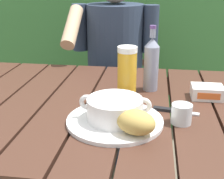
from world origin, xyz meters
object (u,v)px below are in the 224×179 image
object	(u,v)px
serving_plate	(115,121)
soup_bowl	(115,108)
chair_near_diner	(118,90)
table_knife	(171,110)
beer_glass	(127,70)
butter_tub	(207,92)
bread_roll	(136,122)
water_glass_small	(182,114)
beer_bottle	(151,63)
person_eating	(114,60)

from	to	relation	value
serving_plate	soup_bowl	world-z (taller)	soup_bowl
chair_near_diner	table_knife	world-z (taller)	chair_near_diner
table_knife	beer_glass	bearing A→B (deg)	136.88
table_knife	butter_tub	bearing A→B (deg)	46.19
bread_roll	soup_bowl	bearing A→B (deg)	130.60
beer_glass	butter_tub	size ratio (longest dim) A/B	1.59
water_glass_small	table_knife	xyz separation A→B (m)	(-0.03, 0.08, -0.03)
table_knife	beer_bottle	bearing A→B (deg)	110.36
butter_tub	beer_glass	bearing A→B (deg)	177.77
beer_glass	table_knife	distance (m)	0.24
soup_bowl	bread_roll	world-z (taller)	soup_bowl
person_eating	beer_glass	world-z (taller)	person_eating
serving_plate	soup_bowl	distance (m)	0.04
soup_bowl	bread_roll	size ratio (longest dim) A/B	1.63
chair_near_diner	water_glass_small	bearing A→B (deg)	-72.63
soup_bowl	water_glass_small	xyz separation A→B (m)	(0.20, 0.02, -0.02)
bread_roll	water_glass_small	xyz separation A→B (m)	(0.13, 0.11, -0.02)
beer_bottle	water_glass_small	world-z (taller)	beer_bottle
butter_tub	table_knife	xyz separation A→B (m)	(-0.14, -0.14, -0.02)
soup_bowl	beer_bottle	bearing A→B (deg)	71.53
beer_glass	table_knife	xyz separation A→B (m)	(0.16, -0.15, -0.09)
person_eating	water_glass_small	bearing A→B (deg)	-68.54
chair_near_diner	water_glass_small	size ratio (longest dim) A/B	15.02
bread_roll	table_knife	size ratio (longest dim) A/B	0.89
chair_near_diner	beer_glass	bearing A→B (deg)	-80.77
beer_glass	water_glass_small	xyz separation A→B (m)	(0.19, -0.23, -0.06)
beer_glass	chair_near_diner	bearing A→B (deg)	99.23
soup_bowl	water_glass_small	bearing A→B (deg)	7.01
water_glass_small	butter_tub	distance (m)	0.25
soup_bowl	serving_plate	bearing A→B (deg)	0.00
beer_glass	person_eating	bearing A→B (deg)	102.59
chair_near_diner	person_eating	xyz separation A→B (m)	(-0.00, -0.20, 0.26)
butter_tub	serving_plate	bearing A→B (deg)	-141.67
chair_near_diner	serving_plate	bearing A→B (deg)	-83.69
butter_tub	table_knife	distance (m)	0.20
bread_roll	table_knife	distance (m)	0.22
person_eating	bread_roll	xyz separation A→B (m)	(0.19, -0.92, 0.08)
chair_near_diner	water_glass_small	world-z (taller)	chair_near_diner
water_glass_small	table_knife	size ratio (longest dim) A/B	0.42
serving_plate	chair_near_diner	bearing A→B (deg)	96.31
soup_bowl	water_glass_small	world-z (taller)	soup_bowl
chair_near_diner	table_knife	xyz separation A→B (m)	(0.29, -0.93, 0.30)
beer_bottle	table_knife	size ratio (longest dim) A/B	1.66
person_eating	butter_tub	size ratio (longest dim) A/B	11.02
serving_plate	beer_glass	bearing A→B (deg)	87.31
water_glass_small	person_eating	bearing A→B (deg)	111.46
beer_bottle	soup_bowl	bearing A→B (deg)	-108.47
person_eating	bread_roll	distance (m)	0.94
soup_bowl	beer_glass	distance (m)	0.26
chair_near_diner	water_glass_small	xyz separation A→B (m)	(0.32, -1.01, 0.32)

